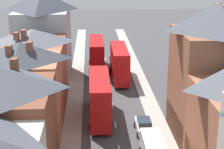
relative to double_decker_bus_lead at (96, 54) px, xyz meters
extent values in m
cube|color=#A8A399|center=(-3.29, -15.16, -2.75)|extent=(2.20, 104.00, 0.14)
cube|color=#A8A399|center=(6.91, -15.16, -2.75)|extent=(2.20, 104.00, 0.14)
cube|color=silver|center=(1.81, -23.16, -2.81)|extent=(0.14, 1.80, 0.01)
cube|color=silver|center=(1.81, -17.16, -2.81)|extent=(0.14, 1.80, 0.01)
cube|color=silver|center=(1.81, -11.16, -2.81)|extent=(0.14, 1.80, 0.01)
cube|color=silver|center=(1.81, -5.16, -2.81)|extent=(0.14, 1.80, 0.01)
cube|color=silver|center=(1.81, 0.84, -2.81)|extent=(0.14, 1.80, 0.01)
cube|color=silver|center=(1.81, 6.84, -2.81)|extent=(0.14, 1.80, 0.01)
cube|color=silver|center=(1.81, 12.84, -2.81)|extent=(0.14, 1.80, 0.01)
cube|color=silver|center=(1.81, 18.84, -2.81)|extent=(0.14, 1.80, 0.01)
cube|color=silver|center=(1.81, 24.84, -2.81)|extent=(0.14, 1.80, 0.01)
cube|color=silver|center=(1.81, 30.84, -2.81)|extent=(0.14, 1.80, 0.01)
cube|color=brown|center=(-8.39, -33.93, 1.54)|extent=(8.00, 9.29, 8.72)
pyramid|color=#474C56|center=(-8.39, -33.93, 6.80)|extent=(8.00, 9.29, 1.80)
cube|color=brown|center=(-7.59, -32.36, 7.42)|extent=(0.60, 0.90, 1.25)
cube|color=#B2704C|center=(-8.39, -25.21, 1.65)|extent=(8.00, 8.15, 8.93)
cube|color=black|center=(-4.45, -25.21, -1.22)|extent=(0.12, 7.50, 3.20)
pyramid|color=#383D47|center=(-8.39, -25.21, 7.00)|extent=(8.00, 8.15, 1.78)
cube|color=brown|center=(-7.23, -26.12, 7.55)|extent=(0.60, 0.90, 1.11)
cube|color=brown|center=(-9.17, -26.82, 7.47)|extent=(0.60, 0.90, 0.94)
cube|color=#935138|center=(-8.39, -16.09, 1.56)|extent=(8.00, 10.08, 8.76)
cube|color=maroon|center=(-4.45, -16.09, -1.22)|extent=(0.12, 9.27, 3.20)
pyramid|color=#565B66|center=(-8.39, -16.09, 6.74)|extent=(8.00, 10.08, 1.60)
cube|color=brown|center=(-9.10, -18.35, 7.31)|extent=(0.60, 0.90, 1.13)
cube|color=brown|center=(-9.91, -18.82, 7.21)|extent=(0.60, 0.90, 0.93)
cube|color=#ADB2B7|center=(-8.39, -5.07, 2.89)|extent=(8.00, 11.97, 11.42)
cube|color=#1E5133|center=(-4.45, -5.07, -1.22)|extent=(0.12, 11.01, 3.20)
pyramid|color=#383D47|center=(-8.39, -5.07, 9.98)|extent=(8.00, 11.97, 2.75)
cube|color=brown|center=(12.01, -26.76, 3.15)|extent=(8.00, 8.85, 11.93)
cube|color=#1E5133|center=(8.07, -26.76, -1.22)|extent=(0.12, 8.15, 3.20)
pyramid|color=#474C56|center=(12.01, -26.76, 10.60)|extent=(8.00, 8.85, 2.97)
cube|color=#99664C|center=(12.14, -25.68, 11.22)|extent=(0.60, 0.90, 1.24)
cube|color=#B70F0F|center=(0.01, -0.02, -1.17)|extent=(2.44, 10.80, 2.50)
cube|color=#B70F0F|center=(0.01, -0.02, 1.23)|extent=(2.44, 10.58, 2.30)
cube|color=#B70F0F|center=(0.01, -0.02, 2.43)|extent=(2.39, 10.37, 0.10)
cube|color=#28333D|center=(0.01, 5.33, -0.97)|extent=(2.20, 0.10, 1.20)
cube|color=#28333D|center=(0.01, 5.33, 1.33)|extent=(2.20, 0.10, 1.10)
cube|color=#28333D|center=(-1.18, -0.02, -0.92)|extent=(0.06, 9.18, 0.90)
cube|color=#28333D|center=(-1.18, -0.02, 1.33)|extent=(0.06, 9.18, 0.90)
cube|color=yellow|center=(0.01, 5.33, 2.13)|extent=(1.34, 0.08, 0.32)
cylinder|color=black|center=(-1.21, 3.32, -2.32)|extent=(0.30, 1.00, 1.00)
cylinder|color=black|center=(1.23, 3.32, -2.32)|extent=(0.30, 1.00, 1.00)
cylinder|color=black|center=(-1.21, -2.99, -2.32)|extent=(0.30, 1.00, 1.00)
cylinder|color=black|center=(1.23, -2.99, -2.32)|extent=(0.30, 1.00, 1.00)
cube|color=red|center=(3.61, -5.92, -1.17)|extent=(2.44, 10.80, 2.50)
cube|color=red|center=(3.61, -5.92, 1.23)|extent=(2.44, 10.58, 2.30)
cube|color=red|center=(3.61, -5.92, 2.43)|extent=(2.39, 10.37, 0.10)
cube|color=#28333D|center=(3.61, -0.57, -0.97)|extent=(2.20, 0.10, 1.20)
cube|color=#28333D|center=(3.61, -0.57, 1.33)|extent=(2.20, 0.10, 1.10)
cube|color=#28333D|center=(2.42, -5.92, -0.92)|extent=(0.06, 9.18, 0.90)
cube|color=#28333D|center=(2.42, -5.92, 1.33)|extent=(0.06, 9.18, 0.90)
cube|color=yellow|center=(3.61, -0.57, 2.13)|extent=(1.34, 0.08, 0.32)
cylinder|color=black|center=(2.39, -2.58, -2.32)|extent=(0.30, 1.00, 1.00)
cylinder|color=black|center=(4.83, -2.58, -2.32)|extent=(0.30, 1.00, 1.00)
cylinder|color=black|center=(2.39, -8.89, -2.32)|extent=(0.30, 1.00, 1.00)
cylinder|color=black|center=(4.83, -8.89, -2.32)|extent=(0.30, 1.00, 1.00)
cube|color=red|center=(0.01, -21.16, -1.17)|extent=(2.44, 10.80, 2.50)
cube|color=red|center=(0.01, -21.16, 1.23)|extent=(2.44, 10.58, 2.30)
cube|color=red|center=(0.01, -21.16, 2.43)|extent=(2.39, 10.37, 0.10)
cube|color=#28333D|center=(0.01, -15.81, -0.97)|extent=(2.20, 0.10, 1.20)
cube|color=#28333D|center=(0.01, -15.81, 1.33)|extent=(2.20, 0.10, 1.10)
cube|color=#28333D|center=(-1.18, -21.16, -0.92)|extent=(0.06, 9.18, 0.90)
cube|color=#28333D|center=(-1.18, -21.16, 1.33)|extent=(0.06, 9.18, 0.90)
cube|color=yellow|center=(0.01, -15.81, 2.13)|extent=(1.34, 0.08, 0.32)
cylinder|color=black|center=(-1.21, -17.81, -2.32)|extent=(0.30, 1.00, 1.00)
cylinder|color=black|center=(1.23, -17.81, -2.32)|extent=(0.30, 1.00, 1.00)
cylinder|color=black|center=(-1.21, -24.13, -2.32)|extent=(0.30, 1.00, 1.00)
cylinder|color=black|center=(1.23, -24.13, -2.32)|extent=(0.30, 1.00, 1.00)
cube|color=silver|center=(4.91, -25.23, -2.13)|extent=(1.70, 4.25, 0.75)
cube|color=#28333D|center=(4.91, -25.44, -1.46)|extent=(1.46, 2.13, 0.60)
cylinder|color=black|center=(4.06, -23.91, -2.51)|extent=(0.20, 0.62, 0.62)
cylinder|color=black|center=(5.76, -23.91, -2.51)|extent=(0.20, 0.62, 0.62)
cylinder|color=black|center=(4.06, -26.54, -2.51)|extent=(0.20, 0.62, 0.62)
cylinder|color=black|center=(5.76, -26.54, -2.51)|extent=(0.20, 0.62, 0.62)
cube|color=#B7BABF|center=(3.61, 5.34, -2.18)|extent=(1.70, 4.43, 0.66)
cube|color=#28333D|center=(3.61, 5.12, -1.54)|extent=(1.46, 2.22, 0.60)
cylinder|color=black|center=(2.76, 6.72, -2.51)|extent=(0.20, 0.62, 0.62)
cylinder|color=black|center=(4.46, 6.72, -2.51)|extent=(0.20, 0.62, 0.62)
cylinder|color=black|center=(2.76, 3.97, -2.51)|extent=(0.20, 0.62, 0.62)
cylinder|color=black|center=(4.46, 3.97, -2.51)|extent=(0.20, 0.62, 0.62)
cube|color=white|center=(4.91, -31.67, -1.46)|extent=(1.96, 5.20, 2.10)
cube|color=#28333D|center=(4.91, -29.12, -1.16)|extent=(1.76, 0.10, 0.90)
camera|label=1|loc=(-0.96, -63.79, 16.45)|focal=60.00mm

